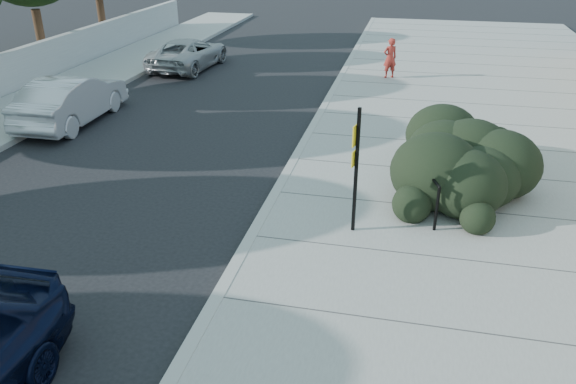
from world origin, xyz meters
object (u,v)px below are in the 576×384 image
bike_rack (432,197)px  wagon_silver (71,100)px  suv_silver (189,53)px  sign_post (356,163)px  pedestrian (390,58)px

bike_rack → wagon_silver: wagon_silver is taller
wagon_silver → suv_silver: 7.57m
sign_post → wagon_silver: 10.54m
sign_post → suv_silver: size_ratio=0.55×
bike_rack → sign_post: bearing=-175.7°
bike_rack → suv_silver: size_ratio=0.21×
wagon_silver → pedestrian: (9.16, 7.15, 0.18)m
suv_silver → pedestrian: bearing=-178.6°
bike_rack → sign_post: (-1.48, -0.62, 0.84)m
bike_rack → suv_silver: (-9.87, 12.01, -0.10)m
bike_rack → suv_silver: bearing=111.1°
bike_rack → wagon_silver: bearing=138.8°
wagon_silver → pedestrian: pedestrian is taller
suv_silver → pedestrian: (8.37, -0.37, 0.28)m
suv_silver → pedestrian: pedestrian is taller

